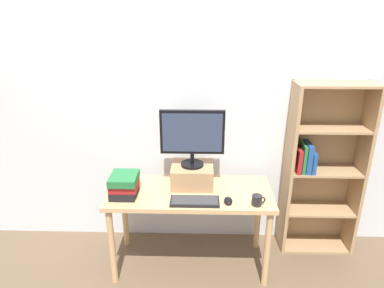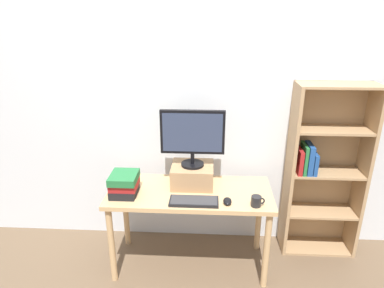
% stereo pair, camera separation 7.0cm
% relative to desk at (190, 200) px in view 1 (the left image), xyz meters
% --- Properties ---
extents(ground_plane, '(12.00, 12.00, 0.00)m').
position_rel_desk_xyz_m(ground_plane, '(0.00, 0.00, -0.63)').
color(ground_plane, brown).
extents(back_wall, '(7.00, 0.08, 2.60)m').
position_rel_desk_xyz_m(back_wall, '(0.00, 0.46, 0.67)').
color(back_wall, silver).
rests_on(back_wall, ground_plane).
extents(desk, '(1.32, 0.57, 0.72)m').
position_rel_desk_xyz_m(desk, '(0.00, 0.00, 0.00)').
color(desk, tan).
rests_on(desk, ground_plane).
extents(bookshelf_unit, '(0.64, 0.28, 1.54)m').
position_rel_desk_xyz_m(bookshelf_unit, '(1.13, 0.30, 0.16)').
color(bookshelf_unit, tan).
rests_on(bookshelf_unit, ground_plane).
extents(riser_box, '(0.34, 0.31, 0.17)m').
position_rel_desk_xyz_m(riser_box, '(0.01, 0.12, 0.18)').
color(riser_box, '#A87F56').
rests_on(riser_box, desk).
extents(computer_monitor, '(0.51, 0.19, 0.47)m').
position_rel_desk_xyz_m(computer_monitor, '(0.01, 0.12, 0.52)').
color(computer_monitor, black).
rests_on(computer_monitor, riser_box).
extents(keyboard, '(0.37, 0.15, 0.02)m').
position_rel_desk_xyz_m(keyboard, '(0.04, -0.18, 0.10)').
color(keyboard, black).
rests_on(keyboard, desk).
extents(computer_mouse, '(0.06, 0.10, 0.04)m').
position_rel_desk_xyz_m(computer_mouse, '(0.29, -0.18, 0.11)').
color(computer_mouse, black).
rests_on(computer_mouse, desk).
extents(book_stack, '(0.21, 0.24, 0.17)m').
position_rel_desk_xyz_m(book_stack, '(-0.51, -0.09, 0.18)').
color(book_stack, black).
rests_on(book_stack, desk).
extents(coffee_mug, '(0.10, 0.08, 0.08)m').
position_rel_desk_xyz_m(coffee_mug, '(0.51, -0.20, 0.13)').
color(coffee_mug, black).
rests_on(coffee_mug, desk).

